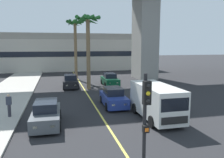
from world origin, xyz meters
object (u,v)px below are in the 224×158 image
(palm_tree_near_median, at_px, (75,33))
(pedestrian_near_crosswalk, at_px, (9,105))
(car_queue_front, at_px, (110,80))
(palm_tree_mid_median, at_px, (88,32))
(car_queue_third, at_px, (71,82))
(car_queue_fourth, at_px, (46,114))
(car_queue_second, at_px, (113,98))
(delivery_van, at_px, (156,101))
(traffic_light_median_near, at_px, (145,119))

(palm_tree_near_median, bearing_deg, pedestrian_near_crosswalk, -109.24)
(car_queue_front, bearing_deg, palm_tree_mid_median, -147.47)
(palm_tree_mid_median, distance_m, pedestrian_near_crosswalk, 12.95)
(car_queue_third, bearing_deg, car_queue_fourth, -100.07)
(car_queue_second, distance_m, pedestrian_near_crosswalk, 8.03)
(car_queue_second, bearing_deg, car_queue_third, 107.63)
(palm_tree_mid_median, bearing_deg, car_queue_second, -82.74)
(car_queue_front, distance_m, car_queue_third, 4.99)
(palm_tree_near_median, relative_size, palm_tree_mid_median, 1.04)
(delivery_van, bearing_deg, car_queue_fourth, 176.58)
(palm_tree_mid_median, bearing_deg, traffic_light_median_near, -92.36)
(traffic_light_median_near, bearing_deg, car_queue_third, 93.24)
(car_queue_third, bearing_deg, delivery_van, -69.49)
(car_queue_third, distance_m, car_queue_fourth, 13.23)
(car_queue_third, height_order, pedestrian_near_crosswalk, pedestrian_near_crosswalk)
(pedestrian_near_crosswalk, bearing_deg, palm_tree_near_median, 70.76)
(car_queue_third, distance_m, traffic_light_median_near, 21.14)
(car_queue_third, relative_size, car_queue_fourth, 1.00)
(car_queue_third, relative_size, pedestrian_near_crosswalk, 2.56)
(car_queue_fourth, height_order, palm_tree_near_median, palm_tree_near_median)
(car_queue_front, xyz_separation_m, pedestrian_near_crosswalk, (-9.84, -11.40, 0.28))
(palm_tree_near_median, bearing_deg, delivery_van, -79.16)
(palm_tree_near_median, distance_m, pedestrian_near_crosswalk, 19.38)
(car_queue_second, bearing_deg, traffic_light_median_near, -98.92)
(pedestrian_near_crosswalk, bearing_deg, car_queue_fourth, -38.15)
(car_queue_third, distance_m, pedestrian_near_crosswalk, 12.04)
(delivery_van, bearing_deg, car_queue_front, 90.26)
(car_queue_second, relative_size, traffic_light_median_near, 0.99)
(car_queue_fourth, xyz_separation_m, palm_tree_near_median, (3.54, 19.47, 6.07))
(traffic_light_median_near, height_order, pedestrian_near_crosswalk, traffic_light_median_near)
(delivery_van, distance_m, palm_tree_mid_median, 13.39)
(car_queue_front, xyz_separation_m, car_queue_third, (-4.97, -0.38, 0.00))
(car_queue_fourth, height_order, delivery_van, delivery_van)
(car_queue_second, bearing_deg, palm_tree_mid_median, 97.26)
(delivery_van, distance_m, palm_tree_near_median, 21.00)
(pedestrian_near_crosswalk, bearing_deg, delivery_van, -13.88)
(car_queue_third, bearing_deg, palm_tree_near_median, 79.26)
(car_queue_fourth, relative_size, palm_tree_mid_median, 0.49)
(car_queue_second, bearing_deg, car_queue_front, 78.66)
(palm_tree_near_median, bearing_deg, car_queue_second, -83.61)
(palm_tree_mid_median, xyz_separation_m, pedestrian_near_crosswalk, (-6.86, -9.49, -5.52))
(car_queue_second, distance_m, traffic_light_median_near, 11.87)
(traffic_light_median_near, relative_size, palm_tree_near_median, 0.48)
(palm_tree_near_median, bearing_deg, car_queue_front, -58.27)
(car_queue_front, xyz_separation_m, palm_tree_near_median, (-3.75, 6.07, 6.07))
(car_queue_second, relative_size, car_queue_third, 1.00)
(car_queue_fourth, height_order, pedestrian_near_crosswalk, pedestrian_near_crosswalk)
(pedestrian_near_crosswalk, bearing_deg, car_queue_third, 66.14)
(palm_tree_mid_median, bearing_deg, pedestrian_near_crosswalk, -125.86)
(car_queue_front, distance_m, delivery_van, 13.85)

